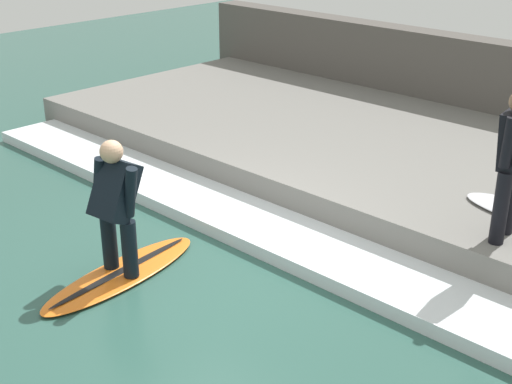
# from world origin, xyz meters

# --- Properties ---
(ground_plane) EXTENTS (28.00, 28.00, 0.00)m
(ground_plane) POSITION_xyz_m (0.00, 0.00, 0.00)
(ground_plane) COLOR #2D564C
(concrete_ledge) EXTENTS (4.40, 11.56, 0.46)m
(concrete_ledge) POSITION_xyz_m (3.73, 0.00, 0.23)
(concrete_ledge) COLOR slate
(concrete_ledge) RESTS_ON ground_plane
(back_wall) EXTENTS (0.50, 12.14, 1.55)m
(back_wall) POSITION_xyz_m (6.18, 0.00, 0.78)
(back_wall) COLOR #544F49
(back_wall) RESTS_ON ground_plane
(wave_foam_crest) EXTENTS (0.96, 10.98, 0.16)m
(wave_foam_crest) POSITION_xyz_m (1.05, 0.00, 0.08)
(wave_foam_crest) COLOR silver
(wave_foam_crest) RESTS_ON ground_plane
(surfboard_riding) EXTENTS (2.09, 0.80, 0.07)m
(surfboard_riding) POSITION_xyz_m (-0.69, 0.60, 0.03)
(surfboard_riding) COLOR orange
(surfboard_riding) RESTS_ON ground_plane
(surfer_riding) EXTENTS (0.51, 0.67, 1.44)m
(surfer_riding) POSITION_xyz_m (-0.69, 0.60, 0.86)
(surfer_riding) COLOR black
(surfer_riding) RESTS_ON surfboard_riding
(surfer_waiting_near) EXTENTS (0.52, 0.30, 1.54)m
(surfer_waiting_near) POSITION_xyz_m (2.00, -2.23, 1.33)
(surfer_waiting_near) COLOR black
(surfer_waiting_near) RESTS_ON concrete_ledge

